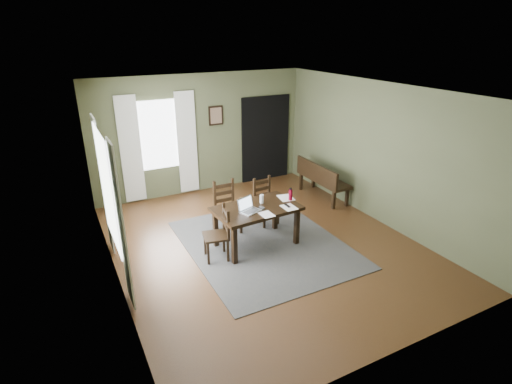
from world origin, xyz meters
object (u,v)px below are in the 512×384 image
chair_back_left (227,208)px  chair_end (219,234)px  chair_back_right (265,202)px  laptop (248,208)px  bench (321,177)px  dining_table (256,212)px  water_bottle (290,195)px

chair_back_left → chair_end: bearing=-121.9°
chair_back_left → chair_back_right: 0.80m
laptop → chair_back_right: bearing=25.8°
bench → chair_back_left: bearing=101.3°
dining_table → bench: size_ratio=1.03×
bench → laptop: 2.81m
chair_end → bench: bearing=125.3°
chair_back_left → water_bottle: bearing=-39.3°
dining_table → chair_back_right: bearing=47.1°
chair_back_left → water_bottle: chair_back_left is taller
chair_back_left → bench: size_ratio=0.67×
chair_end → chair_back_left: (0.52, 0.84, 0.03)m
chair_end → chair_back_right: size_ratio=1.01×
chair_back_right → water_bottle: (0.11, -0.72, 0.39)m
chair_back_left → laptop: 0.86m
water_bottle → chair_back_left: bearing=141.0°
dining_table → chair_back_right: chair_back_right is taller
chair_back_right → water_bottle: water_bottle is taller
bench → water_bottle: 2.05m
dining_table → water_bottle: (0.68, -0.01, 0.20)m
laptop → water_bottle: water_bottle is taller
chair_back_left → bench: chair_back_left is taller
chair_end → bench: chair_end is taller
water_bottle → bench: bearing=38.0°
dining_table → laptop: size_ratio=3.74×
dining_table → chair_end: size_ratio=1.65×
dining_table → chair_back_left: bearing=103.3°
chair_back_left → laptop: bearing=-87.1°
dining_table → chair_back_right: 0.93m
dining_table → chair_back_left: chair_back_left is taller
bench → water_bottle: bearing=128.0°
dining_table → chair_end: chair_end is taller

